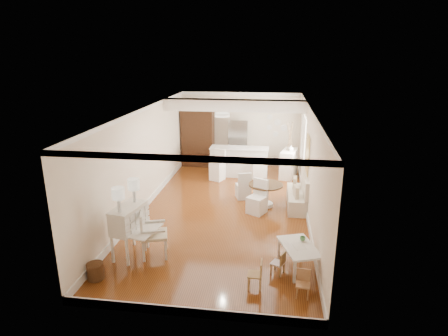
% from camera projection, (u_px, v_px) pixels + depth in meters
% --- Properties ---
extents(room, '(9.00, 9.04, 2.82)m').
position_uv_depth(room, '(228.00, 138.00, 10.21)').
color(room, brown).
rests_on(room, ground).
extents(secretary_bureau, '(1.05, 1.06, 1.14)m').
position_uv_depth(secretary_bureau, '(130.00, 231.00, 7.99)').
color(secretary_bureau, white).
rests_on(secretary_bureau, ground).
extents(gustavian_armchair, '(0.73, 0.73, 1.02)m').
position_uv_depth(gustavian_armchair, '(154.00, 234.00, 7.99)').
color(gustavian_armchair, silver).
rests_on(gustavian_armchair, ground).
extents(wicker_basket, '(0.34, 0.34, 0.32)m').
position_uv_depth(wicker_basket, '(95.00, 271.00, 7.25)').
color(wicker_basket, '#4D2F18').
rests_on(wicker_basket, ground).
extents(kids_table, '(0.90, 1.16, 0.51)m').
position_uv_depth(kids_table, '(298.00, 257.00, 7.57)').
color(kids_table, white).
rests_on(kids_table, ground).
extents(kids_chair_a, '(0.28, 0.28, 0.56)m').
position_uv_depth(kids_chair_a, '(255.00, 274.00, 6.95)').
color(kids_chair_a, '#AC844E').
rests_on(kids_chair_a, ground).
extents(kids_chair_b, '(0.32, 0.32, 0.50)m').
position_uv_depth(kids_chair_b, '(278.00, 263.00, 7.38)').
color(kids_chair_b, '#9D7947').
rests_on(kids_chair_b, ground).
extents(kids_chair_c, '(0.27, 0.27, 0.51)m').
position_uv_depth(kids_chair_c, '(303.00, 284.00, 6.69)').
color(kids_chair_c, '#B07A50').
rests_on(kids_chair_c, ground).
extents(banquette, '(0.52, 1.60, 0.98)m').
position_uv_depth(banquette, '(297.00, 190.00, 10.57)').
color(banquette, silver).
rests_on(banquette, ground).
extents(dining_table, '(1.07, 1.07, 0.66)m').
position_uv_depth(dining_table, '(265.00, 195.00, 10.66)').
color(dining_table, '#432B15').
rests_on(dining_table, ground).
extents(slip_chair_near, '(0.61, 0.62, 0.93)m').
position_uv_depth(slip_chair_near, '(257.00, 197.00, 10.15)').
color(slip_chair_near, white).
rests_on(slip_chair_near, ground).
extents(slip_chair_far, '(0.51, 0.52, 0.84)m').
position_uv_depth(slip_chair_far, '(243.00, 185.00, 11.22)').
color(slip_chair_far, silver).
rests_on(slip_chair_far, ground).
extents(breakfast_counter, '(2.05, 0.65, 1.03)m').
position_uv_depth(breakfast_counter, '(239.00, 162.00, 13.26)').
color(breakfast_counter, white).
rests_on(breakfast_counter, ground).
extents(bar_stool_left, '(0.55, 0.55, 1.05)m').
position_uv_depth(bar_stool_left, '(217.00, 165.00, 12.81)').
color(bar_stool_left, white).
rests_on(bar_stool_left, ground).
extents(bar_stool_right, '(0.46, 0.46, 0.95)m').
position_uv_depth(bar_stool_right, '(257.00, 165.00, 12.97)').
color(bar_stool_right, white).
rests_on(bar_stool_right, ground).
extents(pantry_cabinet, '(1.20, 0.60, 2.30)m').
position_uv_depth(pantry_cabinet, '(198.00, 136.00, 14.31)').
color(pantry_cabinet, '#381E11').
rests_on(pantry_cabinet, ground).
extents(fridge, '(0.75, 0.65, 1.80)m').
position_uv_depth(fridge, '(247.00, 144.00, 14.12)').
color(fridge, silver).
rests_on(fridge, ground).
extents(sideboard, '(0.67, 1.09, 0.96)m').
position_uv_depth(sideboard, '(289.00, 164.00, 13.13)').
color(sideboard, white).
rests_on(sideboard, ground).
extents(pencil_cup, '(0.15, 0.15, 0.09)m').
position_uv_depth(pencil_cup, '(303.00, 239.00, 7.69)').
color(pencil_cup, '#579659').
rests_on(pencil_cup, kids_table).
extents(branch_vase, '(0.23, 0.23, 0.19)m').
position_uv_depth(branch_vase, '(291.00, 148.00, 12.91)').
color(branch_vase, white).
rests_on(branch_vase, sideboard).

